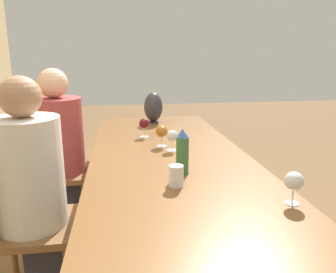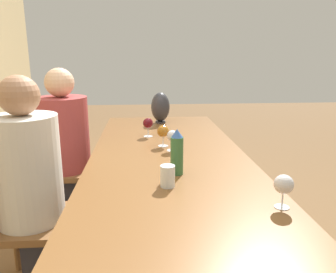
# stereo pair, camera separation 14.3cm
# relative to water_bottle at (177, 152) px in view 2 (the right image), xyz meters

# --- Properties ---
(ground_plane) EXTENTS (14.00, 14.00, 0.00)m
(ground_plane) POSITION_rel_water_bottle_xyz_m (0.27, 0.02, -0.84)
(ground_plane) COLOR brown
(dining_table) EXTENTS (2.67, 0.97, 0.73)m
(dining_table) POSITION_rel_water_bottle_xyz_m (0.27, 0.02, -0.18)
(dining_table) COLOR brown
(dining_table) RESTS_ON ground_plane
(water_bottle) EXTENTS (0.07, 0.07, 0.24)m
(water_bottle) POSITION_rel_water_bottle_xyz_m (0.00, 0.00, 0.00)
(water_bottle) COLOR #336638
(water_bottle) RESTS_ON dining_table
(water_tumbler) EXTENTS (0.07, 0.07, 0.10)m
(water_tumbler) POSITION_rel_water_bottle_xyz_m (-0.16, 0.06, -0.07)
(water_tumbler) COLOR silver
(water_tumbler) RESTS_ON dining_table
(vase) EXTENTS (0.17, 0.17, 0.28)m
(vase) POSITION_rel_water_bottle_xyz_m (1.33, 0.02, 0.03)
(vase) COLOR #2D2D33
(vase) RESTS_ON dining_table
(wine_glass_0) EXTENTS (0.08, 0.08, 0.15)m
(wine_glass_0) POSITION_rel_water_bottle_xyz_m (0.54, 0.04, -0.02)
(wine_glass_0) COLOR silver
(wine_glass_0) RESTS_ON dining_table
(wine_glass_1) EXTENTS (0.08, 0.08, 0.14)m
(wine_glass_1) POSITION_rel_water_bottle_xyz_m (-0.42, -0.39, -0.02)
(wine_glass_1) COLOR silver
(wine_glass_1) RESTS_ON dining_table
(wine_glass_2) EXTENTS (0.08, 0.08, 0.14)m
(wine_glass_2) POSITION_rel_water_bottle_xyz_m (0.82, 0.14, -0.02)
(wine_glass_2) COLOR silver
(wine_glass_2) RESTS_ON dining_table
(wine_glass_3) EXTENTS (0.07, 0.07, 0.14)m
(wine_glass_3) POSITION_rel_water_bottle_xyz_m (0.43, -0.02, -0.02)
(wine_glass_3) COLOR silver
(wine_glass_3) RESTS_ON dining_table
(chair_near) EXTENTS (0.44, 0.44, 0.87)m
(chair_near) POSITION_rel_water_bottle_xyz_m (0.09, 0.86, -0.37)
(chair_near) COLOR brown
(chair_near) RESTS_ON ground_plane
(chair_far) EXTENTS (0.44, 0.44, 0.87)m
(chair_far) POSITION_rel_water_bottle_xyz_m (0.91, 0.86, -0.37)
(chair_far) COLOR brown
(chair_far) RESTS_ON ground_plane
(person_near) EXTENTS (0.36, 0.36, 1.24)m
(person_near) POSITION_rel_water_bottle_xyz_m (0.09, 0.78, -0.18)
(person_near) COLOR #2D2D38
(person_near) RESTS_ON ground_plane
(person_far) EXTENTS (0.39, 0.39, 1.24)m
(person_far) POSITION_rel_water_bottle_xyz_m (0.91, 0.78, -0.19)
(person_far) COLOR #2D2D38
(person_far) RESTS_ON ground_plane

